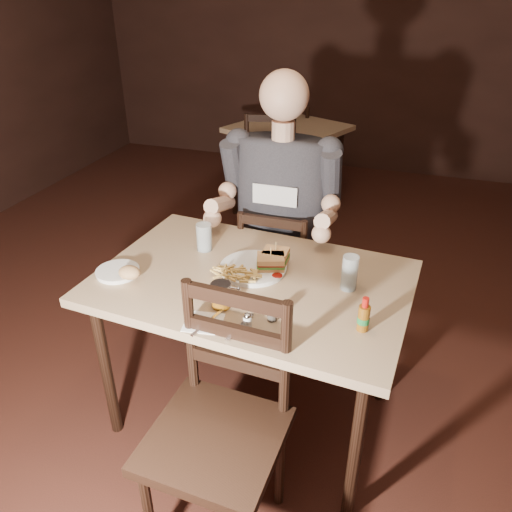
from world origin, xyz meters
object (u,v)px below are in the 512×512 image
(chair_far, at_px, (280,274))
(dinner_plate, at_px, (253,269))
(syrup_dispenser, at_px, (221,295))
(side_plate, at_px, (118,272))
(bg_chair_far, at_px, (302,147))
(main_table, at_px, (252,294))
(glass_left, at_px, (204,237))
(bg_table, at_px, (288,137))
(glass_right, at_px, (350,273))
(hot_sauce, at_px, (364,314))
(chair_near, at_px, (215,439))
(bg_chair_near, at_px, (268,183))
(diner, at_px, (279,185))

(chair_far, distance_m, dinner_plate, 0.65)
(syrup_dispenser, xyz_separation_m, side_plate, (-0.50, 0.08, -0.04))
(chair_far, height_order, bg_chair_far, bg_chair_far)
(main_table, relative_size, glass_left, 10.50)
(bg_table, relative_size, glass_right, 7.25)
(bg_chair_far, relative_size, hot_sauce, 6.44)
(main_table, bearing_deg, syrup_dispenser, -102.01)
(dinner_plate, bearing_deg, chair_near, -83.10)
(chair_far, xyz_separation_m, dinner_plate, (0.03, -0.54, 0.35))
(chair_far, bearing_deg, bg_table, -76.47)
(dinner_plate, bearing_deg, chair_far, 93.11)
(chair_far, xyz_separation_m, bg_chair_far, (-0.42, 2.26, 0.01))
(bg_chair_far, distance_m, bg_chair_near, 1.10)
(bg_chair_near, xyz_separation_m, side_plate, (-0.08, -1.91, 0.30))
(bg_chair_far, xyz_separation_m, side_plate, (-0.08, -3.01, 0.34))
(dinner_plate, bearing_deg, diner, 93.41)
(chair_far, height_order, dinner_plate, chair_far)
(main_table, xyz_separation_m, glass_right, (0.39, 0.05, 0.15))
(hot_sauce, bearing_deg, bg_chair_near, 115.75)
(bg_table, bearing_deg, side_plate, -91.77)
(hot_sauce, bearing_deg, side_plate, 176.80)
(chair_near, relative_size, hot_sauce, 7.17)
(main_table, distance_m, diner, 0.62)
(diner, height_order, side_plate, diner)
(main_table, xyz_separation_m, chair_near, (0.06, -0.58, -0.21))
(glass_left, relative_size, hot_sauce, 0.94)
(dinner_plate, xyz_separation_m, glass_left, (-0.27, 0.11, 0.06))
(dinner_plate, height_order, syrup_dispenser, syrup_dispenser)
(chair_far, distance_m, side_plate, 0.97)
(chair_near, height_order, hot_sauce, chair_near)
(glass_left, height_order, side_plate, glass_left)
(bg_table, distance_m, chair_near, 2.95)
(chair_far, bearing_deg, chair_near, 94.76)
(bg_chair_far, relative_size, dinner_plate, 3.14)
(bg_chair_near, xyz_separation_m, dinner_plate, (0.45, -1.70, 0.30))
(glass_left, xyz_separation_m, glass_right, (0.67, -0.12, 0.01))
(glass_left, xyz_separation_m, side_plate, (-0.26, -0.31, -0.06))
(chair_near, distance_m, side_plate, 0.81)
(glass_left, bearing_deg, glass_right, -9.73)
(bg_chair_far, xyz_separation_m, diner, (0.42, -2.31, 0.54))
(chair_far, distance_m, diner, 0.55)
(chair_far, distance_m, glass_left, 0.64)
(main_table, height_order, dinner_plate, dinner_plate)
(bg_chair_far, relative_size, syrup_dispenser, 8.64)
(main_table, xyz_separation_m, side_plate, (-0.55, -0.14, 0.08))
(chair_far, xyz_separation_m, chair_near, (0.11, -1.19, 0.06))
(bg_table, height_order, chair_far, chair_far)
(side_plate, bearing_deg, bg_chair_far, 88.55)
(syrup_dispenser, bearing_deg, bg_table, 103.79)
(main_table, bearing_deg, hot_sauce, -22.57)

